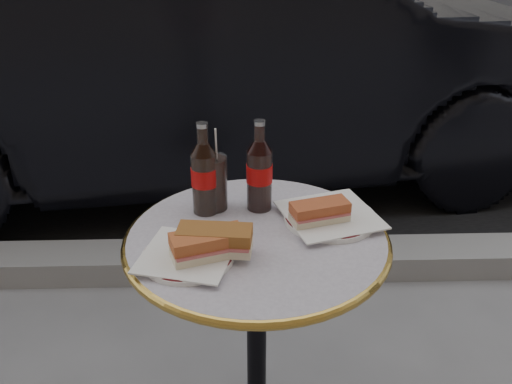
{
  "coord_description": "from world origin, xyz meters",
  "views": [
    {
      "loc": [
        -0.04,
        -1.13,
        1.43
      ],
      "look_at": [
        0.0,
        0.05,
        0.82
      ],
      "focal_mm": 40.0,
      "sensor_mm": 36.0,
      "label": 1
    }
  ],
  "objects_px": {
    "cola_bottle_right": "(259,166)",
    "bistro_table": "(257,355)",
    "plate_left": "(188,257)",
    "cola_glass": "(214,183)",
    "parked_car": "(213,53)",
    "cola_bottle_left": "(204,169)",
    "plate_right": "(330,218)"
  },
  "relations": [
    {
      "from": "cola_bottle_right",
      "to": "bistro_table",
      "type": "bearing_deg",
      "value": -94.71
    },
    {
      "from": "plate_left",
      "to": "cola_glass",
      "type": "relative_size",
      "value": 1.43
    },
    {
      "from": "plate_left",
      "to": "bistro_table",
      "type": "bearing_deg",
      "value": 31.54
    },
    {
      "from": "cola_bottle_right",
      "to": "parked_car",
      "type": "xyz_separation_m",
      "value": [
        -0.18,
        1.79,
        -0.15
      ]
    },
    {
      "from": "bistro_table",
      "to": "parked_car",
      "type": "xyz_separation_m",
      "value": [
        -0.17,
        1.93,
        0.33
      ]
    },
    {
      "from": "cola_bottle_left",
      "to": "cola_bottle_right",
      "type": "height_order",
      "value": "same"
    },
    {
      "from": "bistro_table",
      "to": "cola_glass",
      "type": "bearing_deg",
      "value": 126.87
    },
    {
      "from": "cola_bottle_right",
      "to": "cola_glass",
      "type": "bearing_deg",
      "value": 178.32
    },
    {
      "from": "cola_glass",
      "to": "cola_bottle_left",
      "type": "bearing_deg",
      "value": -140.43
    },
    {
      "from": "plate_left",
      "to": "cola_bottle_left",
      "type": "relative_size",
      "value": 0.86
    },
    {
      "from": "cola_glass",
      "to": "bistro_table",
      "type": "bearing_deg",
      "value": -53.13
    },
    {
      "from": "plate_left",
      "to": "cola_bottle_right",
      "type": "distance_m",
      "value": 0.3
    },
    {
      "from": "plate_left",
      "to": "plate_right",
      "type": "distance_m",
      "value": 0.37
    },
    {
      "from": "cola_bottle_left",
      "to": "parked_car",
      "type": "distance_m",
      "value": 1.82
    },
    {
      "from": "cola_bottle_left",
      "to": "cola_glass",
      "type": "bearing_deg",
      "value": 39.57
    },
    {
      "from": "bistro_table",
      "to": "plate_left",
      "type": "relative_size",
      "value": 3.63
    },
    {
      "from": "plate_right",
      "to": "cola_bottle_left",
      "type": "distance_m",
      "value": 0.33
    },
    {
      "from": "plate_left",
      "to": "parked_car",
      "type": "xyz_separation_m",
      "value": [
        -0.02,
        2.02,
        -0.04
      ]
    },
    {
      "from": "bistro_table",
      "to": "plate_left",
      "type": "xyz_separation_m",
      "value": [
        -0.15,
        -0.09,
        0.37
      ]
    },
    {
      "from": "cola_bottle_left",
      "to": "cola_bottle_right",
      "type": "relative_size",
      "value": 1.0
    },
    {
      "from": "cola_bottle_left",
      "to": "parked_car",
      "type": "relative_size",
      "value": 0.06
    },
    {
      "from": "parked_car",
      "to": "plate_left",
      "type": "bearing_deg",
      "value": 173.04
    },
    {
      "from": "bistro_table",
      "to": "cola_glass",
      "type": "height_order",
      "value": "cola_glass"
    },
    {
      "from": "cola_bottle_left",
      "to": "parked_car",
      "type": "xyz_separation_m",
      "value": [
        -0.05,
        1.81,
        -0.15
      ]
    },
    {
      "from": "bistro_table",
      "to": "parked_car",
      "type": "relative_size",
      "value": 0.17
    },
    {
      "from": "cola_bottle_right",
      "to": "cola_bottle_left",
      "type": "bearing_deg",
      "value": -174.04
    },
    {
      "from": "bistro_table",
      "to": "cola_bottle_left",
      "type": "xyz_separation_m",
      "value": [
        -0.12,
        0.12,
        0.48
      ]
    },
    {
      "from": "cola_glass",
      "to": "plate_right",
      "type": "bearing_deg",
      "value": -13.89
    },
    {
      "from": "cola_bottle_right",
      "to": "parked_car",
      "type": "bearing_deg",
      "value": 95.84
    },
    {
      "from": "plate_right",
      "to": "cola_bottle_right",
      "type": "xyz_separation_m",
      "value": [
        -0.17,
        0.07,
        0.11
      ]
    },
    {
      "from": "cola_glass",
      "to": "parked_car",
      "type": "relative_size",
      "value": 0.03
    },
    {
      "from": "plate_right",
      "to": "cola_bottle_right",
      "type": "bearing_deg",
      "value": 158.53
    }
  ]
}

